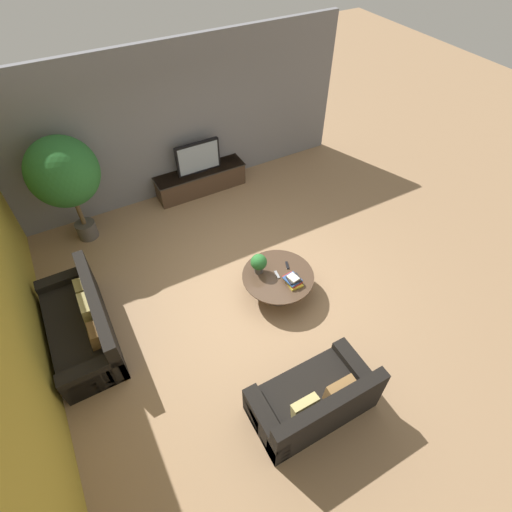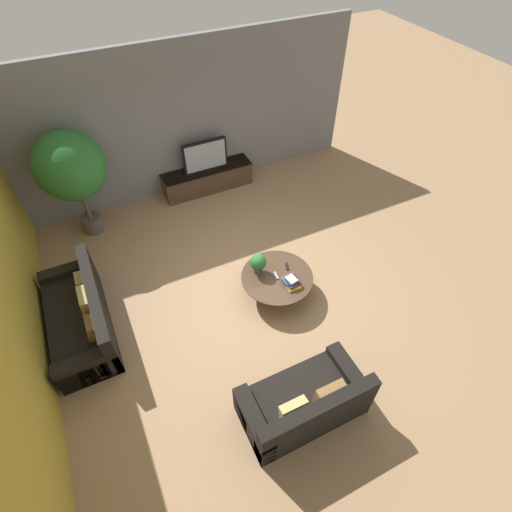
% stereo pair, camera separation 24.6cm
% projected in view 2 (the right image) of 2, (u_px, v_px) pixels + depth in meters
% --- Properties ---
extents(ground_plane, '(24.00, 24.00, 0.00)m').
position_uv_depth(ground_plane, '(251.00, 288.00, 6.80)').
color(ground_plane, '#9E7A56').
extents(back_wall_stone, '(7.40, 0.12, 3.00)m').
position_uv_depth(back_wall_stone, '(179.00, 121.00, 7.74)').
color(back_wall_stone, slate).
rests_on(back_wall_stone, ground).
extents(side_wall_left, '(0.12, 7.40, 3.00)m').
position_uv_depth(side_wall_left, '(2.00, 289.00, 4.87)').
color(side_wall_left, gold).
rests_on(side_wall_left, ground).
extents(media_console, '(1.93, 0.50, 0.49)m').
position_uv_depth(media_console, '(207.00, 179.00, 8.55)').
color(media_console, '#473323').
rests_on(media_console, ground).
extents(television, '(0.93, 0.13, 0.66)m').
position_uv_depth(television, '(205.00, 156.00, 8.14)').
color(television, black).
rests_on(television, media_console).
extents(coffee_table, '(1.17, 1.17, 0.40)m').
position_uv_depth(coffee_table, '(277.00, 281.00, 6.54)').
color(coffee_table, '#756656').
rests_on(coffee_table, ground).
extents(couch_by_wall, '(0.84, 1.99, 0.84)m').
position_uv_depth(couch_by_wall, '(82.00, 318.00, 6.03)').
color(couch_by_wall, black).
rests_on(couch_by_wall, ground).
extents(couch_near_entry, '(1.59, 0.84, 0.84)m').
position_uv_depth(couch_near_entry, '(304.00, 403.00, 5.12)').
color(couch_near_entry, black).
rests_on(couch_near_entry, ground).
extents(potted_palm_tall, '(1.19, 1.19, 2.07)m').
position_uv_depth(potted_palm_tall, '(71.00, 168.00, 6.77)').
color(potted_palm_tall, '#514C47').
rests_on(potted_palm_tall, ground).
extents(potted_plant_tabletop, '(0.27, 0.27, 0.36)m').
position_uv_depth(potted_plant_tabletop, '(258.00, 263.00, 6.37)').
color(potted_plant_tabletop, '#514C47').
rests_on(potted_plant_tabletop, coffee_table).
extents(book_stack, '(0.26, 0.33, 0.14)m').
position_uv_depth(book_stack, '(291.00, 282.00, 6.30)').
color(book_stack, gold).
rests_on(book_stack, coffee_table).
extents(remote_black, '(0.09, 0.16, 0.02)m').
position_uv_depth(remote_black, '(287.00, 266.00, 6.59)').
color(remote_black, black).
rests_on(remote_black, coffee_table).
extents(remote_silver, '(0.06, 0.16, 0.02)m').
position_uv_depth(remote_silver, '(276.00, 275.00, 6.45)').
color(remote_silver, gray).
rests_on(remote_silver, coffee_table).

